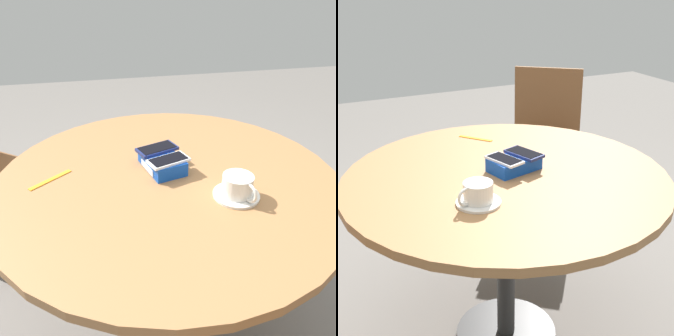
% 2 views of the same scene
% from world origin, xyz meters
% --- Properties ---
extents(ground_plane, '(8.00, 8.00, 0.00)m').
position_xyz_m(ground_plane, '(0.00, 0.00, 0.00)').
color(ground_plane, slate).
extents(round_table, '(1.14, 1.14, 0.72)m').
position_xyz_m(round_table, '(0.00, 0.00, 0.63)').
color(round_table, '#2D2D2D').
rests_on(round_table, ground_plane).
extents(phone_box, '(0.19, 0.15, 0.05)m').
position_xyz_m(phone_box, '(-0.04, -0.01, 0.74)').
color(phone_box, '#0F42AD').
rests_on(phone_box, round_table).
extents(phone_navy, '(0.11, 0.15, 0.01)m').
position_xyz_m(phone_navy, '(-0.08, -0.02, 0.77)').
color(phone_navy, navy).
rests_on(phone_navy, phone_box).
extents(phone_white, '(0.11, 0.15, 0.01)m').
position_xyz_m(phone_white, '(0.01, -0.00, 0.77)').
color(phone_white, silver).
rests_on(phone_white, phone_box).
extents(saucer, '(0.14, 0.14, 0.01)m').
position_xyz_m(saucer, '(0.18, 0.17, 0.72)').
color(saucer, silver).
rests_on(saucer, round_table).
extents(coffee_cup, '(0.12, 0.09, 0.06)m').
position_xyz_m(coffee_cup, '(0.18, 0.17, 0.76)').
color(coffee_cup, silver).
rests_on(coffee_cup, saucer).
extents(lanyard_strap, '(0.11, 0.13, 0.00)m').
position_xyz_m(lanyard_strap, '(-0.04, -0.38, 0.72)').
color(lanyard_strap, orange).
rests_on(lanyard_strap, round_table).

